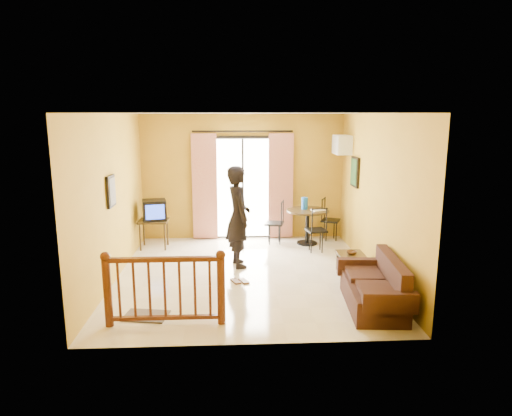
{
  "coord_description": "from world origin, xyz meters",
  "views": [
    {
      "loc": [
        -0.24,
        -7.67,
        2.79
      ],
      "look_at": [
        0.18,
        0.2,
        1.16
      ],
      "focal_mm": 32.0,
      "sensor_mm": 36.0,
      "label": 1
    }
  ],
  "objects": [
    {
      "name": "dining_chairs",
      "position": [
        1.37,
        1.82,
        0.0
      ],
      "size": [
        1.79,
        1.35,
        0.95
      ],
      "color": "black",
      "rests_on": "ground"
    },
    {
      "name": "bowl",
      "position": [
        1.85,
        -0.07,
        0.4
      ],
      "size": [
        0.23,
        0.23,
        0.06
      ],
      "primitive_type": "imported",
      "rotation": [
        0.0,
        0.0,
        0.38
      ],
      "color": "#4E311B",
      "rests_on": "coffee_table"
    },
    {
      "name": "ground",
      "position": [
        0.0,
        0.0,
        0.0
      ],
      "size": [
        5.0,
        5.0,
        0.0
      ],
      "primitive_type": "plane",
      "color": "beige",
      "rests_on": "ground"
    },
    {
      "name": "water_jug",
      "position": [
        1.32,
        1.95,
        0.89
      ],
      "size": [
        0.14,
        0.14,
        0.26
      ],
      "primitive_type": "cylinder",
      "color": "blue",
      "rests_on": "dining_table"
    },
    {
      "name": "botanical_print",
      "position": [
        2.22,
        1.3,
        1.65
      ],
      "size": [
        0.05,
        0.5,
        0.6
      ],
      "color": "black",
      "rests_on": "room_shell"
    },
    {
      "name": "television",
      "position": [
        -1.87,
        1.75,
        0.82
      ],
      "size": [
        0.56,
        0.52,
        0.43
      ],
      "rotation": [
        0.0,
        0.0,
        0.22
      ],
      "color": "black",
      "rests_on": "tv_table"
    },
    {
      "name": "sofa",
      "position": [
        1.85,
        -1.49,
        0.28
      ],
      "size": [
        0.85,
        1.62,
        0.75
      ],
      "rotation": [
        0.0,
        0.0,
        -0.08
      ],
      "color": "#321913",
      "rests_on": "ground"
    },
    {
      "name": "dining_table",
      "position": [
        1.39,
        1.9,
        0.6
      ],
      "size": [
        0.91,
        0.91,
        0.76
      ],
      "color": "black",
      "rests_on": "ground"
    },
    {
      "name": "serving_tray",
      "position": [
        1.59,
        1.8,
        0.77
      ],
      "size": [
        0.33,
        0.27,
        0.02
      ],
      "primitive_type": "cube",
      "rotation": [
        0.0,
        0.0,
        0.4
      ],
      "color": "#EFE7CC",
      "rests_on": "dining_table"
    },
    {
      "name": "doormat",
      "position": [
        -1.47,
        -1.63,
        0.01
      ],
      "size": [
        0.66,
        0.49,
        0.02
      ],
      "primitive_type": "cube",
      "rotation": [
        0.0,
        0.0,
        -0.17
      ],
      "color": "#574D45",
      "rests_on": "ground"
    },
    {
      "name": "room_shell",
      "position": [
        0.0,
        0.0,
        1.7
      ],
      "size": [
        5.0,
        5.0,
        5.0
      ],
      "color": "white",
      "rests_on": "ground"
    },
    {
      "name": "stair_balustrade",
      "position": [
        -1.15,
        -1.9,
        0.56
      ],
      "size": [
        1.63,
        0.13,
        1.04
      ],
      "color": "#471E0F",
      "rests_on": "ground"
    },
    {
      "name": "picture_left",
      "position": [
        -2.22,
        -0.2,
        1.55
      ],
      "size": [
        0.05,
        0.42,
        0.52
      ],
      "color": "black",
      "rests_on": "room_shell"
    },
    {
      "name": "air_conditioner",
      "position": [
        2.09,
        1.95,
        2.15
      ],
      "size": [
        0.31,
        0.6,
        0.4
      ],
      "color": "white",
      "rests_on": "room_shell"
    },
    {
      "name": "standing_person",
      "position": [
        -0.13,
        0.5,
        0.94
      ],
      "size": [
        0.59,
        0.77,
        1.87
      ],
      "primitive_type": "imported",
      "rotation": [
        0.0,
        0.0,
        1.8
      ],
      "color": "black",
      "rests_on": "ground"
    },
    {
      "name": "coffee_table",
      "position": [
        1.85,
        -0.19,
        0.25
      ],
      "size": [
        0.46,
        0.83,
        0.37
      ],
      "color": "black",
      "rests_on": "ground"
    },
    {
      "name": "sandals",
      "position": [
        -0.13,
        -0.36,
        0.01
      ],
      "size": [
        0.33,
        0.27,
        0.03
      ],
      "color": "#4E311B",
      "rests_on": "ground"
    },
    {
      "name": "tv_table",
      "position": [
        -1.9,
        1.76,
        0.53
      ],
      "size": [
        0.61,
        0.51,
        0.61
      ],
      "color": "black",
      "rests_on": "ground"
    },
    {
      "name": "balcony_door",
      "position": [
        0.0,
        2.43,
        1.19
      ],
      "size": [
        2.25,
        0.14,
        2.46
      ],
      "color": "black",
      "rests_on": "ground"
    }
  ]
}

